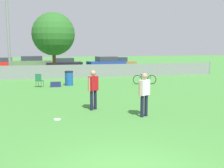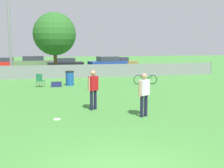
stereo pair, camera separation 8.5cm
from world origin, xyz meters
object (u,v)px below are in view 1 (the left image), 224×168
Objects in this scene: bicycle_sideline at (145,79)px; trash_bin at (69,78)px; parked_car_tan at (117,63)px; parked_car_blue at (106,63)px; parked_car_dark at (64,64)px; gear_bag_sideline at (56,84)px; frisbee_disc at (57,119)px; player_defender_red at (93,87)px; light_pole at (8,19)px; parked_car_red at (1,63)px; tree_near_pole at (53,34)px; player_receiver_white at (144,91)px; folding_chair_sideline at (39,80)px; parked_car_olive at (32,62)px.

trash_bin reaches higher than bicycle_sideline.
bicycle_sideline is at bearing -90.59° from parked_car_tan.
parked_car_dark is at bearing 157.24° from parked_car_blue.
frisbee_disc is at bearing -91.17° from gear_bag_sideline.
parked_car_dark is (-4.79, 13.33, 0.30)m from bicycle_sideline.
bicycle_sideline is 0.36× the size of parked_car_tan.
parked_car_tan is at bearing 35.35° from player_defender_red.
parked_car_blue is (5.96, 12.26, 0.54)m from gear_bag_sideline.
light_pole reaches higher than parked_car_dark.
parked_car_dark is (6.97, -2.29, -0.01)m from parked_car_red.
tree_near_pole is (3.62, 2.13, -1.08)m from light_pole.
parked_car_tan is (7.22, 5.31, -3.06)m from tree_near_pole.
parked_car_blue reaches higher than parked_car_red.
tree_near_pole is 6.33m from parked_car_dark.
parked_car_tan is (6.01, -0.10, 0.01)m from parked_car_dark.
trash_bin is (-0.48, 7.48, -0.49)m from player_defender_red.
parked_car_red reaches higher than frisbee_disc.
player_defender_red is at bearing -85.10° from tree_near_pole.
light_pole is 16.16m from player_receiver_white.
light_pole is 4.92× the size of bicycle_sideline.
parked_car_blue is at bearing -97.21° from folding_chair_sideline.
folding_chair_sideline is 0.20× the size of parked_car_blue.
parked_car_olive is (1.20, 9.82, -4.08)m from light_pole.
light_pole is at bearing 103.40° from frisbee_disc.
player_defender_red is 6.59× the size of frisbee_disc.
parked_car_red is (-6.56, 15.04, 0.15)m from trash_bin.
parked_car_olive is at bearing 144.64° from parked_car_dark.
parked_car_blue reaches higher than trash_bin.
parked_car_red is 7.34m from parked_car_dark.
parked_car_blue reaches higher than gear_bag_sideline.
player_receiver_white is at bearing -70.14° from gear_bag_sideline.
player_defender_red is 0.38× the size of parked_car_blue.
gear_bag_sideline is at bearing -90.88° from tree_near_pole.
parked_car_dark is at bearing -176.28° from parked_car_tan.
folding_chair_sideline is at bearing -169.16° from trash_bin.
parked_car_olive is 1.02× the size of parked_car_tan.
parked_car_dark is at bearing 57.39° from light_pole.
player_receiver_white reaches higher than parked_car_red.
folding_chair_sideline is at bearing -72.30° from parked_car_red.
frisbee_disc is 0.38× the size of gear_bag_sideline.
parked_car_red is 0.92× the size of parked_car_olive.
tree_near_pole is 22.13× the size of frisbee_disc.
trash_bin is at bearing 82.96° from frisbee_disc.
light_pole is 14.12m from player_defender_red.
player_defender_red is 1.91× the size of folding_chair_sideline.
parked_car_blue reaches higher than parked_car_tan.
bicycle_sideline is (6.00, -7.92, -3.36)m from tree_near_pole.
gear_bag_sideline reaches higher than frisbee_disc.
trash_bin is 0.22× the size of parked_car_tan.
parked_car_tan is at bearing -9.37° from parked_car_red.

